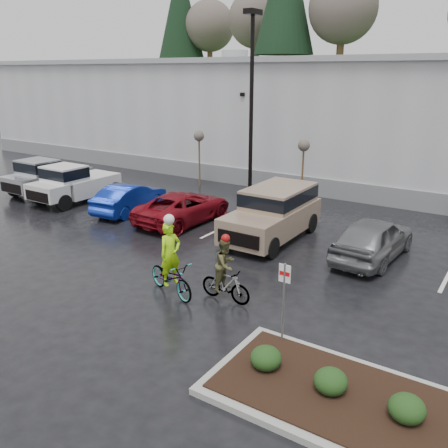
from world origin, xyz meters
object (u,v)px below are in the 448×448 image
Objects in this scene: fire_lane_sign at (284,295)px; car_grey at (373,238)px; lamppost at (252,87)px; pickup_silver at (53,175)px; car_red at (184,207)px; cyclist_olive at (226,276)px; sapling_mid at (304,149)px; suv_tan at (272,215)px; sapling_west at (199,139)px; cyclist_hivis at (171,270)px; car_blue at (130,198)px; pickup_white at (80,182)px.

car_grey is (0.12, 6.95, -0.63)m from fire_lane_sign.
lamppost reaches higher than pickup_silver.
cyclist_olive is at bearing 138.17° from car_red.
sapling_mid reaches higher than suv_tan.
sapling_west reaches higher than car_grey.
cyclist_hivis reaches higher than pickup_silver.
car_blue is at bearing 150.02° from fire_lane_sign.
cyclist_olive is at bearing 143.56° from car_blue.
sapling_west is 0.76× the size of car_blue.
pickup_white is at bearing 4.58° from car_grey.
pickup_silver is at bearing -10.47° from car_blue.
cyclist_olive is at bearing -23.33° from pickup_white.
car_blue is 1.66× the size of cyclist_hivis.
car_blue is 2.02× the size of cyclist_olive.
cyclist_hivis is at bearing -24.93° from pickup_silver.
fire_lane_sign is 10.63m from car_red.
lamppost is 1.77× the size of pickup_silver.
pickup_white is at bearing -8.51° from car_blue.
lamppost reaches higher than suv_tan.
car_blue is at bearing -4.68° from pickup_silver.
cyclist_hivis is at bearing -71.44° from lamppost.
suv_tan is (7.91, -6.01, -1.70)m from sapling_west.
sapling_mid is 13.72m from pickup_silver.
pickup_white is at bearing 78.78° from cyclist_hivis.
lamppost reaches higher than sapling_west.
fire_lane_sign is 1.06× the size of cyclist_olive.
sapling_mid is 0.76× the size of car_blue.
car_blue is (-11.35, 6.55, -0.72)m from fire_lane_sign.
pickup_silver is at bearing -154.29° from lamppost.
car_grey is 7.48m from cyclist_hivis.
pickup_silver is 14.94m from cyclist_hivis.
fire_lane_sign is 0.42× the size of pickup_silver.
car_blue is at bearing -2.72° from pickup_white.
suv_tan is at bearing -37.22° from sapling_west.
sapling_west is 0.62× the size of pickup_white.
car_red is at bearing -2.29° from pickup_silver.
pickup_white is 15.19m from car_grey.
fire_lane_sign is at bearing 144.23° from car_blue.
suv_tan is (7.46, 0.24, 0.34)m from car_blue.
pickup_silver is 2.06× the size of cyclist_hivis.
lamppost is 4.19× the size of fire_lane_sign.
suv_tan is at bearing 6.00° from car_grey.
car_grey is (5.42, -5.85, -1.96)m from sapling_mid.
cyclist_hivis is at bearing -84.28° from sapling_mid.
lamppost is 5.07m from sapling_west.
cyclist_olive is at bearing -51.02° from sapling_west.
lamppost is at bearing 123.46° from fire_lane_sign.
lamppost is 1.86× the size of car_red.
sapling_west is 1.55× the size of cyclist_olive.
sapling_west is at bearing 39.60° from cyclist_olive.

